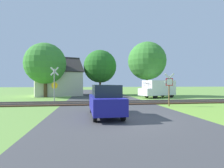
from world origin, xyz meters
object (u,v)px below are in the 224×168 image
Objects in this scene: house at (58,82)px; tree_center at (100,66)px; crossing_sign_far at (54,83)px; tree_right at (147,61)px; stop_sign_near at (169,86)px; parked_car at (106,101)px; mail_truck at (158,88)px; tree_left at (45,64)px.

tree_center is at bearing -16.00° from house.
tree_right is (11.84, 6.75, 3.22)m from crossing_sign_far.
stop_sign_near is 0.33× the size of house.
house reaches higher than parked_car.
house is at bearing 44.42° from mail_truck.
stop_sign_near is 6.64m from parked_car.
crossing_sign_far reaches higher than parked_car.
mail_truck is 1.29× the size of parked_car.
mail_truck is at bearing -105.80° from stop_sign_near.
tree_center is (-6.64, 3.20, -0.59)m from tree_right.
tree_right is at bearing 1.02° from tree_left.
tree_left is at bearing -123.76° from house.
mail_truck is 14.37m from parked_car.
stop_sign_near is at bearing -69.01° from house.
house is (-11.18, 14.30, 0.37)m from stop_sign_near.
stop_sign_near is 15.42m from tree_center.
tree_left is 15.31m from mail_truck.
parked_car is (-8.08, -11.88, -0.34)m from mail_truck.
tree_center is (6.56, 0.12, 2.55)m from house.
stop_sign_near is 0.37× the size of tree_left.
stop_sign_near is at bearing -100.20° from tree_right.
parked_car is at bearing -65.46° from tree_left.
house is 18.77m from parked_car.
crossing_sign_far is (-9.82, 4.47, 0.28)m from stop_sign_near.
tree_right is 14.22m from tree_left.
tree_center is at bearing -71.08° from stop_sign_near.
tree_left is at bearing -178.98° from tree_right.
house is 2.04× the size of parked_car.
crossing_sign_far is 11.53m from tree_center.
tree_center is 18.38m from parked_car.
tree_right reaches higher than house.
tree_right reaches higher than mail_truck.
crossing_sign_far is at bearing -150.30° from tree_right.
tree_right reaches higher than tree_left.
tree_left reaches higher than tree_center.
crossing_sign_far is at bearing -70.05° from tree_left.
tree_center is 0.99× the size of tree_left.
stop_sign_near is 16.64m from tree_left.
mail_truck is (12.35, 3.85, -0.69)m from crossing_sign_far.
mail_truck is (7.15, -6.11, -3.32)m from tree_center.
house reaches higher than mail_truck.
tree_right is at bearing 60.85° from parked_car.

